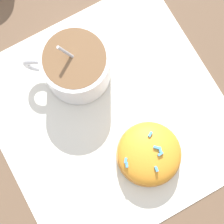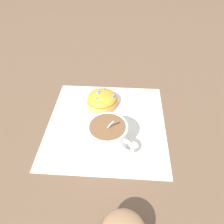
% 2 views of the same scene
% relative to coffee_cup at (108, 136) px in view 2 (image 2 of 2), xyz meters
% --- Properties ---
extents(ground_plane, '(3.00, 3.00, 0.00)m').
position_rel_coffee_cup_xyz_m(ground_plane, '(0.08, 0.01, -0.04)').
color(ground_plane, brown).
extents(paper_napkin, '(0.34, 0.33, 0.00)m').
position_rel_coffee_cup_xyz_m(paper_napkin, '(0.08, 0.01, -0.04)').
color(paper_napkin, white).
rests_on(paper_napkin, ground_plane).
extents(coffee_cup, '(0.09, 0.11, 0.10)m').
position_rel_coffee_cup_xyz_m(coffee_cup, '(0.00, 0.00, 0.00)').
color(coffee_cup, white).
rests_on(coffee_cup, paper_napkin).
extents(frosted_pastry, '(0.09, 0.09, 0.05)m').
position_rel_coffee_cup_xyz_m(frosted_pastry, '(0.15, 0.02, -0.02)').
color(frosted_pastry, '#D19347').
rests_on(frosted_pastry, paper_napkin).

